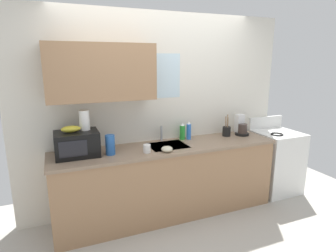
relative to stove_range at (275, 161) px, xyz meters
The scene contains 14 objects.
kitchen_wall_assembly 2.11m from the stove_range, behind, with size 3.54×0.42×2.50m.
counter_unit 1.73m from the stove_range, behind, with size 2.77×0.63×0.90m.
sink_faucet 1.82m from the stove_range, behind, with size 0.03×0.03×0.20m, color #B2B5BA.
stove_range is the anchor object (origin of this frame).
microwave 2.84m from the stove_range, behind, with size 0.46×0.35×0.27m.
banana_bunch 2.92m from the stove_range, behind, with size 0.20×0.11×0.07m, color gold.
paper_towel_roll 2.80m from the stove_range, behind, with size 0.11×0.11×0.22m, color white.
coffee_maker 0.80m from the stove_range, 169.75° to the left, with size 0.19×0.21×0.28m.
dish_soap_bottle_green 1.55m from the stove_range, behind, with size 0.07×0.07×0.22m.
dish_soap_bottle_blue 1.48m from the stove_range, behind, with size 0.06×0.06×0.24m.
cereal_canister 2.50m from the stove_range, behind, with size 0.10×0.10×0.22m, color #2659A5.
mug_white 2.11m from the stove_range, behind, with size 0.08×0.08×0.10m, color white.
utensil_crock 0.97m from the stove_range, behind, with size 0.11×0.11×0.30m.
small_bowl 1.89m from the stove_range, behind, with size 0.13×0.13×0.07m, color beige.
Camera 1 is at (-1.23, -3.01, 1.92)m, focal length 29.82 mm.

